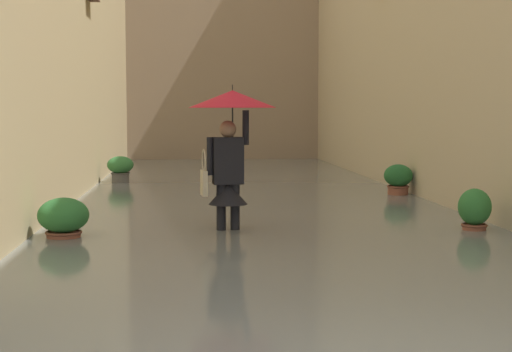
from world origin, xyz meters
The scene contains 8 objects.
ground_plane centered at (0.00, -10.32, 0.00)m, with size 60.00×60.00×0.00m, color slate.
flood_water centered at (0.00, -10.32, 0.10)m, with size 6.78×26.64×0.21m, color slate.
building_facade_far centered at (0.00, -21.54, 4.69)m, with size 9.58×1.80×9.39m, color gray.
person_wading centered at (0.54, -6.23, 1.48)m, with size 1.12×1.12×2.05m.
potted_plant_far_right centered at (2.53, -13.07, 0.45)m, with size 0.56×0.56×0.76m.
potted_plant_far_left centered at (-2.57, -5.95, 0.41)m, with size 0.42×0.42×0.74m.
potted_plant_mid_right centered at (2.58, -5.81, 0.40)m, with size 0.61×0.61×0.68m.
potted_plant_near_left centered at (-2.71, -10.13, 0.44)m, with size 0.52×0.52×0.76m.
Camera 1 is at (1.06, 3.58, 1.73)m, focal length 54.36 mm.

